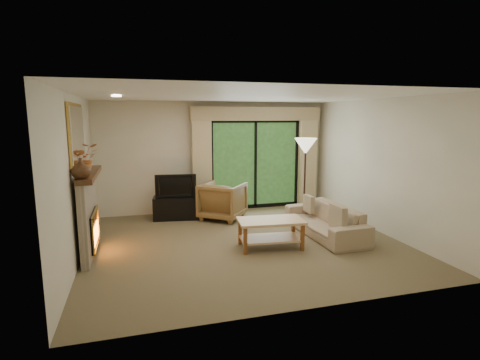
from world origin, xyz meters
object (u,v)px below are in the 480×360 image
object	(u,v)px
armchair	(223,201)
sofa	(325,220)
media_console	(177,208)
coffee_table	(270,234)

from	to	relation	value
armchair	sofa	world-z (taller)	armchair
media_console	sofa	xyz separation A→B (m)	(2.61, -1.96, 0.04)
media_console	sofa	size ratio (longest dim) A/B	0.51
sofa	coffee_table	world-z (taller)	sofa
armchair	sofa	distance (m)	2.33
media_console	coffee_table	world-z (taller)	coffee_table
sofa	coffee_table	bearing A→B (deg)	-74.81
media_console	armchair	size ratio (longest dim) A/B	1.12
sofa	media_console	bearing A→B (deg)	-128.49
media_console	armchair	bearing A→B (deg)	-8.27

